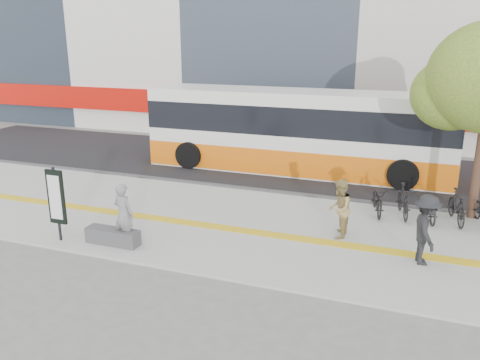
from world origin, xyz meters
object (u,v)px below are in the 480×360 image
(bench, at_px, (113,236))
(signboard, at_px, (56,198))
(pedestrian_dark, at_px, (426,230))
(seated_woman, at_px, (124,214))
(bus, at_px, (297,133))
(pedestrian_tan, at_px, (339,209))

(bench, distance_m, signboard, 1.94)
(signboard, relative_size, pedestrian_dark, 1.17)
(signboard, xyz_separation_m, pedestrian_dark, (9.92, 2.08, -0.35))
(bench, relative_size, signboard, 0.73)
(seated_woman, bearing_deg, bus, -95.76)
(bench, height_order, pedestrian_tan, pedestrian_tan)
(signboard, relative_size, pedestrian_tan, 1.25)
(bus, relative_size, pedestrian_dark, 7.00)
(pedestrian_tan, relative_size, pedestrian_dark, 0.93)
(signboard, height_order, bus, bus)
(bus, height_order, pedestrian_dark, bus)
(signboard, distance_m, pedestrian_tan, 8.16)
(signboard, bearing_deg, seated_woman, 12.62)
(bench, distance_m, bus, 10.23)
(seated_woman, height_order, pedestrian_tan, seated_woman)
(seated_woman, bearing_deg, pedestrian_tan, -145.59)
(seated_woman, xyz_separation_m, pedestrian_tan, (5.62, 2.62, -0.02))
(signboard, xyz_separation_m, bus, (4.53, 10.01, 0.34))
(pedestrian_tan, bearing_deg, bench, -65.31)
(bus, height_order, seated_woman, bus)
(bench, relative_size, pedestrian_dark, 0.85)
(bus, distance_m, pedestrian_dark, 9.61)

